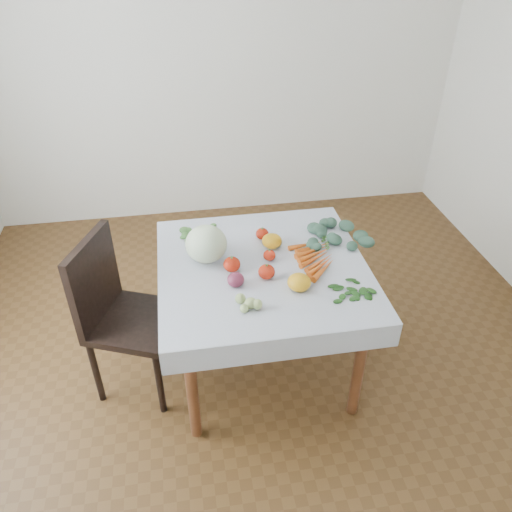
{
  "coord_description": "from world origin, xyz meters",
  "views": [
    {
      "loc": [
        -0.4,
        -2.14,
        2.35
      ],
      "look_at": [
        -0.04,
        0.01,
        0.82
      ],
      "focal_mm": 35.0,
      "sensor_mm": 36.0,
      "label": 1
    }
  ],
  "objects": [
    {
      "name": "ground",
      "position": [
        0.0,
        0.0,
        0.0
      ],
      "size": [
        4.0,
        4.0,
        0.0
      ],
      "primitive_type": "plane",
      "color": "brown"
    },
    {
      "name": "back_wall",
      "position": [
        0.0,
        2.0,
        1.35
      ],
      "size": [
        4.0,
        0.04,
        2.7
      ],
      "primitive_type": "cube",
      "color": "white",
      "rests_on": "ground"
    },
    {
      "name": "table",
      "position": [
        0.0,
        0.0,
        0.65
      ],
      "size": [
        1.0,
        1.0,
        0.75
      ],
      "color": "brown",
      "rests_on": "ground"
    },
    {
      "name": "tablecloth",
      "position": [
        0.0,
        0.0,
        0.75
      ],
      "size": [
        1.12,
        1.12,
        0.01
      ],
      "primitive_type": "cube",
      "color": "silver",
      "rests_on": "table"
    },
    {
      "name": "chair",
      "position": [
        -0.8,
        0.02,
        0.56
      ],
      "size": [
        0.57,
        0.57,
        0.97
      ],
      "color": "black",
      "rests_on": "ground"
    },
    {
      "name": "cabbage",
      "position": [
        -0.29,
        0.11,
        0.86
      ],
      "size": [
        0.28,
        0.28,
        0.2
      ],
      "primitive_type": "ellipsoid",
      "rotation": [
        0.0,
        0.0,
        -0.31
      ],
      "color": "#DDF2CA",
      "rests_on": "tablecloth"
    },
    {
      "name": "tomato_a",
      "position": [
        -0.17,
        -0.01,
        0.8
      ],
      "size": [
        0.11,
        0.11,
        0.08
      ],
      "primitive_type": "ellipsoid",
      "rotation": [
        0.0,
        0.0,
        -0.18
      ],
      "color": "#AE1F0B",
      "rests_on": "tablecloth"
    },
    {
      "name": "tomato_b",
      "position": [
        0.04,
        0.27,
        0.79
      ],
      "size": [
        0.1,
        0.1,
        0.07
      ],
      "primitive_type": "ellipsoid",
      "rotation": [
        0.0,
        0.0,
        0.33
      ],
      "color": "#AE1F0B",
      "rests_on": "tablecloth"
    },
    {
      "name": "tomato_c",
      "position": [
        -0.0,
        -0.11,
        0.79
      ],
      "size": [
        0.11,
        0.11,
        0.08
      ],
      "primitive_type": "ellipsoid",
      "rotation": [
        0.0,
        0.0,
        -0.21
      ],
      "color": "#AE1F0B",
      "rests_on": "tablecloth"
    },
    {
      "name": "tomato_d",
      "position": [
        0.04,
        0.05,
        0.79
      ],
      "size": [
        0.07,
        0.07,
        0.06
      ],
      "primitive_type": "ellipsoid",
      "rotation": [
        0.0,
        0.0,
        0.0
      ],
      "color": "#AE1F0B",
      "rests_on": "tablecloth"
    },
    {
      "name": "heirloom_back",
      "position": [
        0.08,
        0.17,
        0.8
      ],
      "size": [
        0.13,
        0.13,
        0.08
      ],
      "primitive_type": "ellipsoid",
      "rotation": [
        0.0,
        0.0,
        -0.11
      ],
      "color": "yellow",
      "rests_on": "tablecloth"
    },
    {
      "name": "heirloom_front",
      "position": [
        0.14,
        -0.23,
        0.8
      ],
      "size": [
        0.15,
        0.15,
        0.08
      ],
      "primitive_type": "ellipsoid",
      "rotation": [
        0.0,
        0.0,
        0.27
      ],
      "color": "yellow",
      "rests_on": "tablecloth"
    },
    {
      "name": "onion_a",
      "position": [
        -0.17,
        -0.14,
        0.79
      ],
      "size": [
        0.1,
        0.1,
        0.08
      ],
      "primitive_type": "ellipsoid",
      "rotation": [
        0.0,
        0.0,
        -0.11
      ],
      "color": "maroon",
      "rests_on": "tablecloth"
    },
    {
      "name": "onion_b",
      "position": [
        0.15,
        -0.19,
        0.79
      ],
      "size": [
        0.09,
        0.09,
        0.06
      ],
      "primitive_type": "ellipsoid",
      "rotation": [
        0.0,
        0.0,
        0.31
      ],
      "color": "maroon",
      "rests_on": "tablecloth"
    },
    {
      "name": "tomatillo_cluster",
      "position": [
        -0.13,
        -0.32,
        0.78
      ],
      "size": [
        0.1,
        0.12,
        0.05
      ],
      "color": "#9AB769",
      "rests_on": "tablecloth"
    },
    {
      "name": "carrot_bunch",
      "position": [
        0.29,
        0.02,
        0.77
      ],
      "size": [
        0.23,
        0.38,
        0.03
      ],
      "color": "#D34C17",
      "rests_on": "tablecloth"
    },
    {
      "name": "kale_bunch",
      "position": [
        0.47,
        0.2,
        0.78
      ],
      "size": [
        0.4,
        0.31,
        0.05
      ],
      "color": "#395E4E",
      "rests_on": "tablecloth"
    },
    {
      "name": "basil_bunch",
      "position": [
        0.42,
        -0.29,
        0.76
      ],
      "size": [
        0.24,
        0.19,
        0.01
      ],
      "color": "#1D4A17",
      "rests_on": "tablecloth"
    },
    {
      "name": "dill_bunch",
      "position": [
        -0.31,
        0.36,
        0.77
      ],
      "size": [
        0.23,
        0.18,
        0.02
      ],
      "color": "#457E39",
      "rests_on": "tablecloth"
    }
  ]
}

